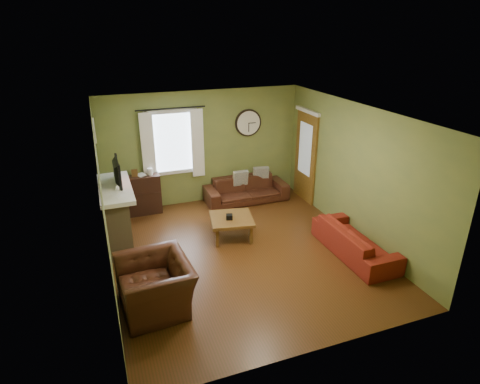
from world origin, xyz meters
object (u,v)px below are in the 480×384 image
object	(u,v)px
sofa_red	(355,241)
armchair	(156,285)
bookshelf	(143,195)
coffee_table	(232,227)
sofa_brown	(246,190)

from	to	relation	value
sofa_red	armchair	size ratio (longest dim) A/B	1.62
bookshelf	armchair	world-z (taller)	bookshelf
bookshelf	armchair	distance (m)	3.34
bookshelf	sofa_red	distance (m)	4.58
coffee_table	bookshelf	bearing A→B (deg)	130.44
bookshelf	armchair	bearing A→B (deg)	-94.74
bookshelf	sofa_brown	xyz separation A→B (m)	(2.38, -0.15, -0.16)
bookshelf	sofa_brown	size ratio (longest dim) A/B	0.46
sofa_red	sofa_brown	bearing A→B (deg)	18.69
sofa_red	armchair	world-z (taller)	armchair
sofa_brown	armchair	xyz separation A→B (m)	(-2.65, -3.18, 0.09)
sofa_red	armchair	xyz separation A→B (m)	(-3.65, -0.24, 0.10)
sofa_brown	sofa_red	xyz separation A→B (m)	(1.00, -2.95, -0.01)
coffee_table	sofa_brown	bearing A→B (deg)	59.82
coffee_table	sofa_red	bearing A→B (deg)	-35.81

